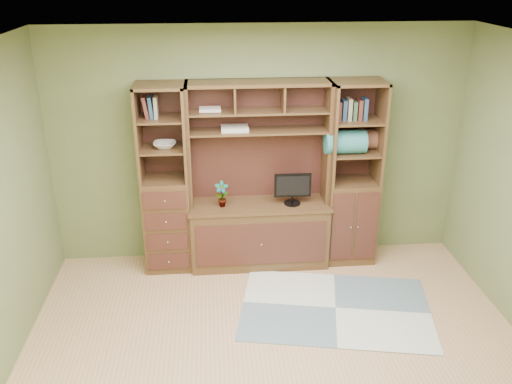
{
  "coord_description": "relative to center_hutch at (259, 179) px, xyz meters",
  "views": [
    {
      "loc": [
        -0.52,
        -3.62,
        3.16
      ],
      "look_at": [
        -0.1,
        1.2,
        1.1
      ],
      "focal_mm": 38.0,
      "sensor_mm": 36.0,
      "label": 1
    }
  ],
  "objects": [
    {
      "name": "center_hutch",
      "position": [
        0.0,
        0.0,
        0.0
      ],
      "size": [
        1.54,
        0.53,
        2.05
      ],
      "primitive_type": "cube",
      "color": "#4E321B",
      "rests_on": "ground"
    },
    {
      "name": "orchid",
      "position": [
        -0.41,
        -0.03,
        -0.15
      ],
      "size": [
        0.15,
        0.1,
        0.29
      ],
      "primitive_type": "imported",
      "color": "#9C5A34",
      "rests_on": "center_hutch"
    },
    {
      "name": "monitor",
      "position": [
        0.36,
        -0.03,
        -0.05
      ],
      "size": [
        0.4,
        0.18,
        0.49
      ],
      "primitive_type": "cube",
      "rotation": [
        0.0,
        0.0,
        -0.02
      ],
      "color": "black",
      "rests_on": "center_hutch"
    },
    {
      "name": "room",
      "position": [
        0.02,
        -1.73,
        0.28
      ],
      "size": [
        4.6,
        4.1,
        2.64
      ],
      "color": "tan",
      "rests_on": "ground"
    },
    {
      "name": "bowl",
      "position": [
        -0.98,
        0.04,
        0.39
      ],
      "size": [
        0.24,
        0.24,
        0.06
      ],
      "primitive_type": "imported",
      "color": "beige",
      "rests_on": "left_tower"
    },
    {
      "name": "magazines",
      "position": [
        -0.25,
        0.09,
        0.54
      ],
      "size": [
        0.28,
        0.21,
        0.04
      ],
      "primitive_type": "cube",
      "color": "beige",
      "rests_on": "center_hutch"
    },
    {
      "name": "right_tower",
      "position": [
        1.02,
        0.04,
        0.0
      ],
      "size": [
        0.55,
        0.45,
        2.05
      ],
      "primitive_type": "cube",
      "color": "#4E321B",
      "rests_on": "ground"
    },
    {
      "name": "rug",
      "position": [
        0.67,
        -0.97,
        -1.02
      ],
      "size": [
        2.04,
        1.56,
        0.01
      ],
      "primitive_type": "cube",
      "rotation": [
        0.0,
        0.0,
        -0.19
      ],
      "color": "#9EA4A4",
      "rests_on": "ground"
    },
    {
      "name": "blanket_red",
      "position": [
        1.08,
        0.12,
        0.37
      ],
      "size": [
        0.38,
        0.21,
        0.21
      ],
      "primitive_type": "cube",
      "color": "brown",
      "rests_on": "right_tower"
    },
    {
      "name": "left_tower",
      "position": [
        -1.0,
        0.04,
        0.0
      ],
      "size": [
        0.5,
        0.45,
        2.05
      ],
      "primitive_type": "cube",
      "color": "#4E321B",
      "rests_on": "ground"
    },
    {
      "name": "blanket_teal",
      "position": [
        0.91,
        -0.01,
        0.39
      ],
      "size": [
        0.43,
        0.25,
        0.25
      ],
      "primitive_type": "cube",
      "color": "#2C7573",
      "rests_on": "right_tower"
    }
  ]
}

